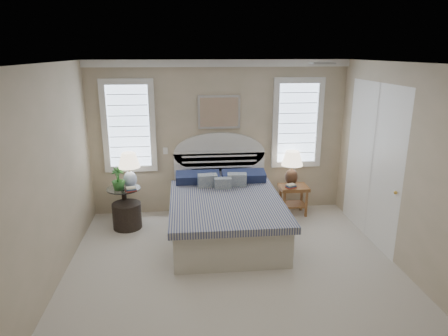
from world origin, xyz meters
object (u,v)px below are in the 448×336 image
Objects in this scene: lamp_left at (129,166)px; nightstand_right at (293,194)px; lamp_right at (292,164)px; side_table_left at (125,202)px; bed at (225,211)px; floor_pot at (127,216)px.

nightstand_right is at bearing 0.92° from lamp_left.
lamp_left is 2.82m from lamp_right.
bed is at bearing -19.74° from side_table_left.
lamp_left is (0.06, 0.25, 0.78)m from floor_pot.
bed is 3.61× the size of side_table_left.
lamp_left reaches higher than side_table_left.
bed reaches higher than floor_pot.
lamp_right is at bearing 100.81° from nightstand_right.
side_table_left is 1.02× the size of lamp_right.
lamp_left is at bearing 157.21° from bed.
bed is at bearing -22.79° from lamp_left.
lamp_left is at bearing -176.92° from lamp_right.
floor_pot is 0.76× the size of lamp_right.
side_table_left reaches higher than floor_pot.
side_table_left reaches higher than nightstand_right.
floor_pot is at bearing -174.18° from nightstand_right.
floor_pot is at bearing 166.01° from bed.
nightstand_right is at bearing 1.94° from side_table_left.
lamp_right reaches higher than nightstand_right.
bed is at bearing -13.99° from floor_pot.
bed is 1.47m from nightstand_right.
lamp_left reaches higher than nightstand_right.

